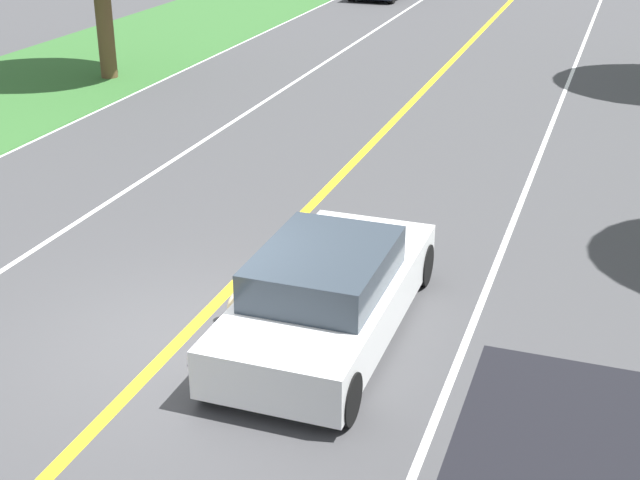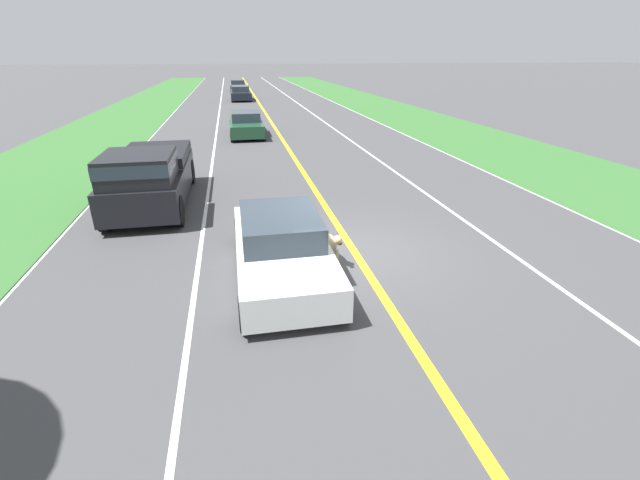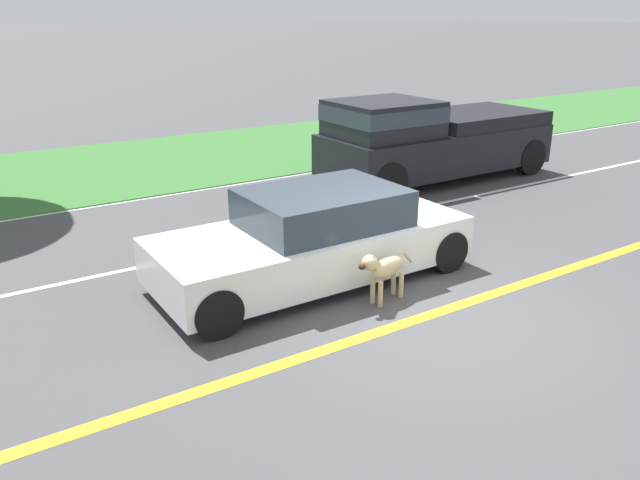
# 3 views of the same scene
# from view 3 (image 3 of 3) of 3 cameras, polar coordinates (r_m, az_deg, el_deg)

# --- Properties ---
(ground_plane) EXTENTS (400.00, 400.00, 0.00)m
(ground_plane) POSITION_cam_3_polar(r_m,az_deg,el_deg) (8.03, 10.75, -6.53)
(ground_plane) COLOR #424244
(centre_divider_line) EXTENTS (0.18, 160.00, 0.01)m
(centre_divider_line) POSITION_cam_3_polar(r_m,az_deg,el_deg) (8.03, 10.75, -6.50)
(centre_divider_line) COLOR yellow
(centre_divider_line) RESTS_ON ground
(lane_edge_line_right) EXTENTS (0.14, 160.00, 0.01)m
(lane_edge_line_right) POSITION_cam_3_polar(r_m,az_deg,el_deg) (13.59, -9.85, 4.72)
(lane_edge_line_right) COLOR white
(lane_edge_line_right) RESTS_ON ground
(lane_dash_same_dir) EXTENTS (0.10, 160.00, 0.01)m
(lane_dash_same_dir) POSITION_cam_3_polar(r_m,az_deg,el_deg) (10.60, -2.25, 0.57)
(lane_dash_same_dir) COLOR white
(lane_dash_same_dir) RESTS_ON ground
(grass_verge_right) EXTENTS (6.00, 160.00, 0.03)m
(grass_verge_right) POSITION_cam_3_polar(r_m,az_deg,el_deg) (16.32, -14.11, 7.03)
(grass_verge_right) COLOR #33662D
(grass_verge_right) RESTS_ON ground
(ego_car) EXTENTS (1.83, 4.41, 1.28)m
(ego_car) POSITION_cam_3_polar(r_m,az_deg,el_deg) (8.64, -0.50, 0.13)
(ego_car) COLOR white
(ego_car) RESTS_ON ground
(dog) EXTENTS (0.33, 1.03, 0.75)m
(dog) POSITION_cam_3_polar(r_m,az_deg,el_deg) (8.01, 5.85, -2.61)
(dog) COLOR #D1B784
(dog) RESTS_ON ground
(pickup_truck) EXTENTS (2.05, 5.32, 1.85)m
(pickup_truck) POSITION_cam_3_polar(r_m,az_deg,el_deg) (14.07, 9.90, 9.17)
(pickup_truck) COLOR black
(pickup_truck) RESTS_ON ground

